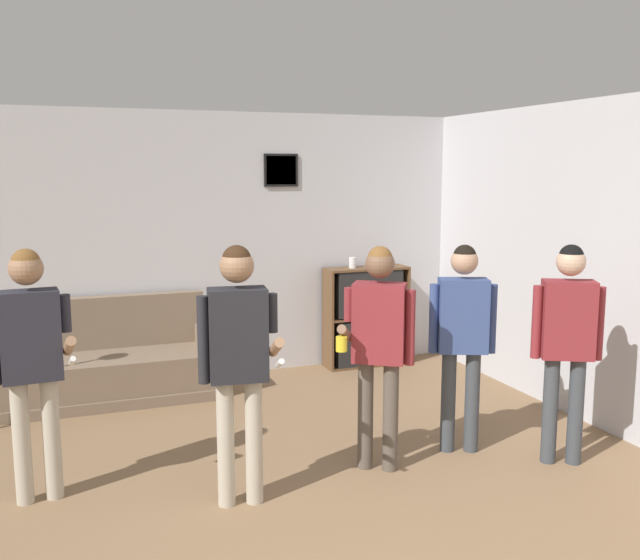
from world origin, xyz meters
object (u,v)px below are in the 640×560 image
at_px(person_player_foreground_center, 238,348).
at_px(person_spectator_far_right, 567,332).
at_px(person_player_foreground_left, 31,349).
at_px(person_spectator_near_bookshelf, 462,328).
at_px(drinking_cup, 353,263).
at_px(couch, 104,367).
at_px(bookshelf, 366,317).
at_px(person_watcher_holding_cup, 379,335).

xyz_separation_m(person_player_foreground_center, person_spectator_far_right, (2.36, -0.19, -0.05)).
relative_size(person_player_foreground_left, person_player_foreground_center, 0.98).
xyz_separation_m(person_spectator_near_bookshelf, drinking_cup, (0.16, 2.46, 0.18)).
relative_size(couch, drinking_cup, 17.61).
bearing_deg(drinking_cup, bookshelf, -0.26).
bearing_deg(person_player_foreground_center, person_watcher_holding_cup, 9.72).
bearing_deg(drinking_cup, person_watcher_holding_cup, -109.32).
bearing_deg(couch, person_spectator_near_bookshelf, -42.92).
distance_m(person_player_foreground_left, person_player_foreground_center, 1.31).
xyz_separation_m(person_spectator_near_bookshelf, person_spectator_far_right, (0.58, -0.46, 0.02)).
xyz_separation_m(couch, person_player_foreground_left, (-0.55, -2.02, 0.71)).
relative_size(bookshelf, person_spectator_near_bookshelf, 0.68).
bearing_deg(bookshelf, person_spectator_near_bookshelf, -97.60).
distance_m(person_player_foreground_left, person_spectator_far_right, 3.63).
bearing_deg(bookshelf, person_player_foreground_center, -127.74).
height_order(bookshelf, person_spectator_near_bookshelf, person_spectator_near_bookshelf).
distance_m(person_watcher_holding_cup, drinking_cup, 2.70).
relative_size(person_spectator_near_bookshelf, drinking_cup, 13.77).
height_order(person_watcher_holding_cup, person_spectator_near_bookshelf, person_watcher_holding_cup).
relative_size(person_player_foreground_center, person_spectator_near_bookshelf, 1.06).
xyz_separation_m(couch, person_player_foreground_center, (0.66, -2.53, 0.73)).
bearing_deg(person_player_foreground_center, couch, 104.58).
relative_size(bookshelf, person_player_foreground_center, 0.65).
bearing_deg(person_watcher_holding_cup, person_spectator_near_bookshelf, 6.57).
height_order(person_player_foreground_center, person_watcher_holding_cup, person_player_foreground_center).
distance_m(person_spectator_near_bookshelf, person_spectator_far_right, 0.74).
bearing_deg(person_player_foreground_center, bookshelf, 52.26).
height_order(person_player_foreground_center, person_spectator_far_right, person_player_foreground_center).
height_order(couch, bookshelf, bookshelf).
height_order(person_spectator_near_bookshelf, person_spectator_far_right, person_spectator_far_right).
height_order(person_watcher_holding_cup, person_spectator_far_right, same).
relative_size(person_player_foreground_left, person_spectator_near_bookshelf, 1.04).
bearing_deg(person_spectator_near_bookshelf, couch, 137.08).
xyz_separation_m(person_player_foreground_center, person_spectator_near_bookshelf, (1.78, 0.26, -0.07)).
bearing_deg(person_spectator_far_right, person_player_foreground_center, 175.31).
relative_size(bookshelf, person_spectator_far_right, 0.67).
bearing_deg(person_watcher_holding_cup, person_spectator_far_right, -15.95).
height_order(person_player_foreground_left, person_player_foreground_center, person_player_foreground_center).
relative_size(couch, person_spectator_far_right, 1.26).
xyz_separation_m(person_player_foreground_center, drinking_cup, (1.94, 2.72, 0.11)).
height_order(couch, person_spectator_far_right, person_spectator_far_right).
xyz_separation_m(person_spectator_far_right, drinking_cup, (-0.42, 2.91, 0.16)).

